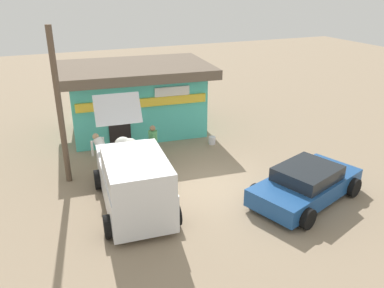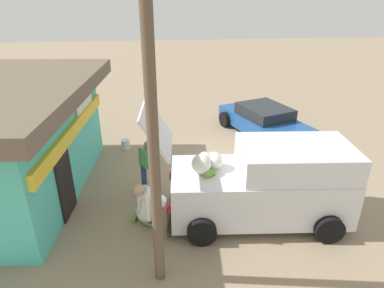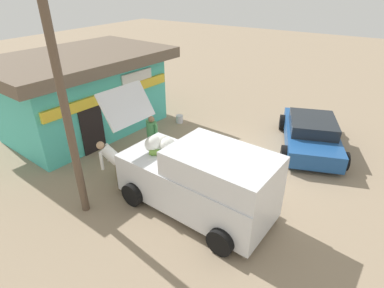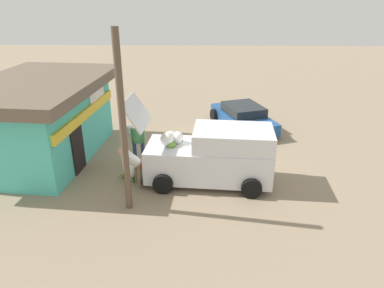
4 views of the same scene
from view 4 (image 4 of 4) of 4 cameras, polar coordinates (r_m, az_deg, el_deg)
name	(u,v)px [view 4 (image 4 of 4)]	position (r m, az deg, el deg)	size (l,w,h in m)	color
ground_plane	(203,147)	(15.08, 1.72, -0.54)	(60.00, 60.00, 0.00)	gray
storefront_bar	(42,118)	(14.83, -22.95, 3.90)	(7.04, 5.01, 3.11)	#4CC6B7
delivery_van	(213,155)	(12.08, 3.38, -1.84)	(2.41, 4.96, 2.93)	silver
parked_sedan	(243,117)	(17.20, 8.21, 4.31)	(4.34, 3.12, 1.15)	#1E4C8C
vendor_standing	(138,140)	(13.67, -8.68, 0.66)	(0.40, 0.56, 1.56)	navy
customer_bending	(132,163)	(11.91, -9.69, -2.98)	(0.67, 0.75, 1.49)	#726047
unloaded_banana_pile	(132,171)	(12.82, -9.61, -4.31)	(0.86, 0.93, 0.49)	silver
paint_bucket	(130,130)	(16.76, -9.97, 2.26)	(0.30, 0.30, 0.34)	silver
utility_pole	(123,126)	(10.07, -11.07, 2.82)	(0.20, 0.20, 5.34)	brown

